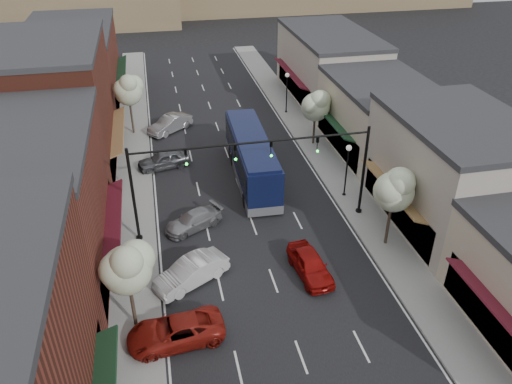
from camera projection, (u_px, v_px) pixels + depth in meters
ground at (282, 303)px, 29.05m from camera, size 160.00×160.00×0.00m
sidewalk_left at (133, 169)px, 42.98m from camera, size 2.80×73.00×0.15m
sidewalk_right at (319, 150)px, 46.00m from camera, size 2.80×73.00×0.15m
curb_left at (150, 167)px, 43.23m from camera, size 0.25×73.00×0.17m
curb_right at (304, 152)px, 45.74m from camera, size 0.25×73.00×0.17m
bldg_left_midnear at (22, 209)px, 29.11m from camera, size 10.14×14.10×9.40m
bldg_left_midfar at (51, 109)px, 40.43m from camera, size 10.14×14.10×10.90m
bldg_left_far at (74, 66)px, 54.46m from camera, size 10.14×18.10×8.40m
bldg_right_midnear at (453, 172)px, 34.51m from camera, size 9.14×12.10×7.90m
bldg_right_midfar at (379, 116)px, 44.93m from camera, size 9.14×12.10×6.40m
bldg_right_far at (328, 66)px, 56.39m from camera, size 9.14×16.10×7.40m
hill_near at (33, 1)px, 87.74m from camera, size 50.00×20.00×8.00m
signal_mast_right at (333, 161)px, 34.36m from camera, size 8.22×0.46×7.00m
signal_mast_left at (169, 178)px, 32.34m from camera, size 8.22×0.46×7.00m
tree_right_near at (395, 188)px, 31.54m from camera, size 2.85×2.65×5.95m
tree_right_far at (316, 105)px, 45.17m from camera, size 2.85×2.65×5.43m
tree_left_near at (127, 267)px, 25.34m from camera, size 2.85×2.65×5.69m
tree_left_far at (128, 89)px, 46.89m from camera, size 2.85×2.65×6.13m
lamp_post_near at (347, 162)px, 37.68m from camera, size 0.44×0.44×4.44m
lamp_post_far at (287, 86)px, 52.32m from camera, size 0.44×0.44×4.44m
coach_bus at (251, 157)px, 40.76m from camera, size 3.08×12.37×3.76m
red_hatchback at (310, 264)px, 30.89m from camera, size 2.24×4.59×1.51m
parked_car_a at (176, 331)px, 26.27m from camera, size 5.32×2.84×1.42m
parked_car_b at (191, 272)px, 30.22m from camera, size 4.99×3.82×1.58m
parked_car_c at (193, 220)px, 35.24m from camera, size 4.63×3.52×1.25m
parked_car_d at (164, 160)px, 42.91m from camera, size 4.75×2.70×1.52m
parked_car_e at (170, 124)px, 49.41m from camera, size 4.76×4.36×1.58m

